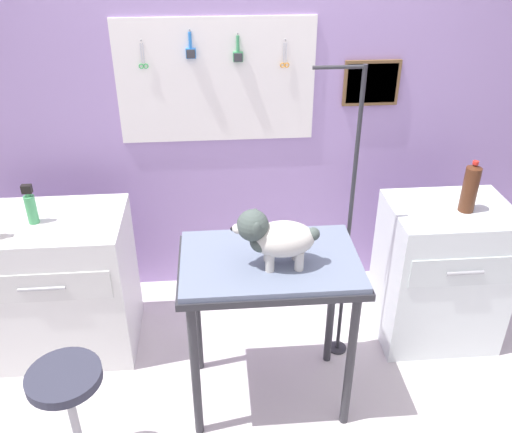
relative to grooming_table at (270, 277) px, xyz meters
name	(u,v)px	position (x,y,z in m)	size (l,w,h in m)	color
ground	(267,421)	(-0.02, -0.17, -0.80)	(4.40, 4.00, 0.04)	silver
rear_wall_panel	(248,123)	(-0.02, 1.10, 0.38)	(4.00, 0.11, 2.30)	#A587C4
grooming_table	(270,277)	(0.00, 0.00, 0.00)	(0.87, 0.56, 0.89)	#2D2D33
grooming_arm	(347,236)	(0.44, 0.30, 0.02)	(0.30, 0.11, 1.71)	#2D2D33
dog	(274,237)	(0.01, -0.06, 0.26)	(0.40, 0.19, 0.29)	silver
counter_left	(61,284)	(-1.15, 0.51, -0.35)	(0.80, 0.58, 0.86)	silver
cabinet_right	(440,273)	(1.07, 0.42, -0.34)	(0.68, 0.54, 0.88)	silver
stool	(68,394)	(-0.91, -0.41, -0.27)	(0.32, 0.32, 0.64)	#9E9EA3
conditioner_bottle	(31,207)	(-1.21, 0.48, 0.18)	(0.06, 0.06, 0.22)	#48A664
soda_bottle	(470,188)	(1.12, 0.39, 0.24)	(0.08, 0.08, 0.29)	#4C2715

